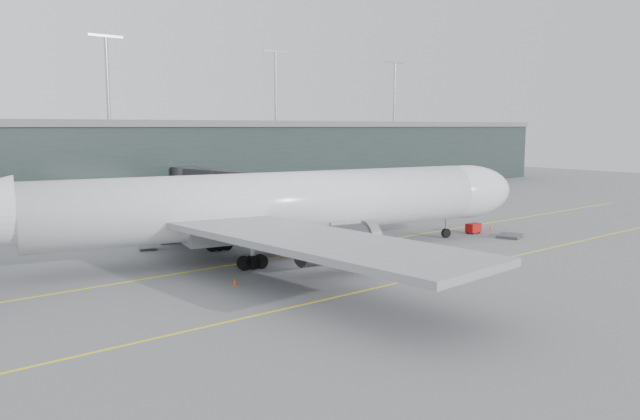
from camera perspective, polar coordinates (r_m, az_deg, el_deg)
ground at (r=69.61m, az=-7.88°, el=-4.12°), size 320.00×320.00×0.00m
taxiline_a at (r=66.30m, az=-6.06°, el=-4.67°), size 160.00×0.25×0.02m
taxiline_b at (r=54.02m, az=3.42°, el=-7.50°), size 160.00×0.25×0.02m
taxiline_lead_main at (r=89.17m, az=-11.88°, el=-1.61°), size 0.25×60.00×0.02m
terminal at (r=121.65m, az=-22.46°, el=4.02°), size 240.00×36.00×29.00m
main_aircraft at (r=67.90m, az=-4.82°, el=0.43°), size 70.86×65.57×20.00m
jet_bridge at (r=100.26m, az=-6.20°, el=2.63°), size 13.69×46.81×7.20m
gse_cart at (r=85.22m, az=13.84°, el=-1.60°), size 1.96×1.26×1.33m
baggage_dolly at (r=83.52m, az=16.94°, el=-2.27°), size 4.07×3.68×0.34m
uld_a at (r=74.38m, az=-15.49°, el=-2.85°), size 2.28×2.03×1.74m
uld_b at (r=77.84m, az=-13.82°, el=-2.37°), size 2.04×1.75×1.64m
uld_c at (r=78.00m, az=-11.94°, el=-2.20°), size 2.58×2.38×1.89m
cone_nose at (r=89.06m, az=15.36°, el=-1.51°), size 0.43×0.43×0.68m
cone_wing_stbd at (r=61.09m, az=9.05°, el=-5.44°), size 0.47×0.47×0.76m
cone_wing_port at (r=83.37m, az=-7.60°, el=-1.93°), size 0.41×0.41×0.66m
cone_tail at (r=56.75m, az=-7.78°, el=-6.49°), size 0.41×0.41×0.65m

